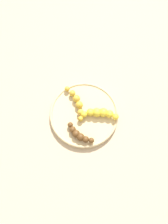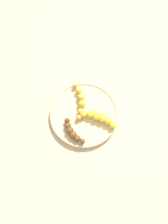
# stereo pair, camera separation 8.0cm
# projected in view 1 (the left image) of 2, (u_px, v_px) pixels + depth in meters

# --- Properties ---
(ground_plane) EXTENTS (2.40, 2.40, 0.00)m
(ground_plane) POSITION_uv_depth(u_px,v_px,m) (84.00, 115.00, 0.83)
(ground_plane) COLOR tan
(fruit_bowl) EXTENTS (0.27, 0.27, 0.02)m
(fruit_bowl) POSITION_uv_depth(u_px,v_px,m) (84.00, 114.00, 0.82)
(fruit_bowl) COLOR #D1B784
(fruit_bowl) RESTS_ON ground_plane
(banana_yellow) EXTENTS (0.05, 0.15, 0.04)m
(banana_yellow) POSITION_uv_depth(u_px,v_px,m) (100.00, 113.00, 0.80)
(banana_yellow) COLOR yellow
(banana_yellow) RESTS_ON fruit_bowl
(banana_spotted) EXTENTS (0.15, 0.08, 0.03)m
(banana_spotted) POSITION_uv_depth(u_px,v_px,m) (77.00, 102.00, 0.81)
(banana_spotted) COLOR gold
(banana_spotted) RESTS_ON fruit_bowl
(banana_overripe) EXTENTS (0.08, 0.10, 0.03)m
(banana_overripe) POSITION_uv_depth(u_px,v_px,m) (79.00, 135.00, 0.77)
(banana_overripe) COLOR #593819
(banana_overripe) RESTS_ON fruit_bowl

